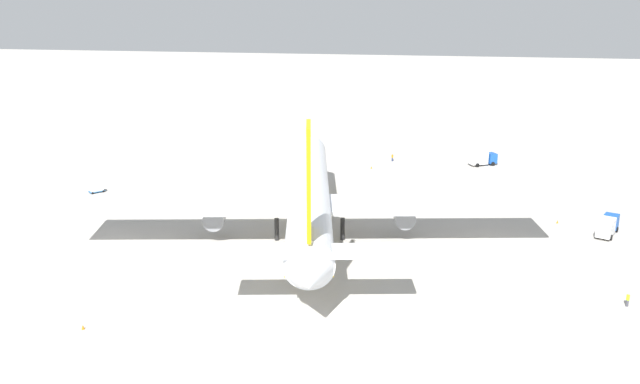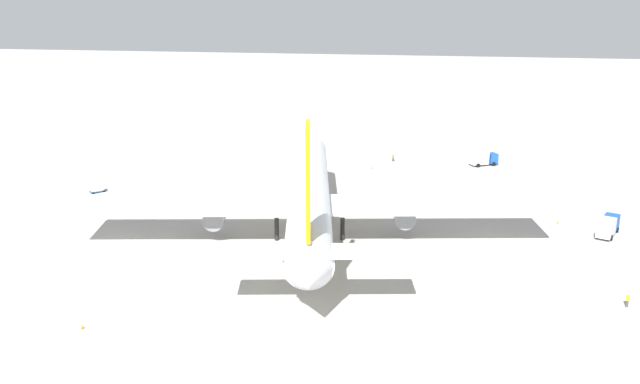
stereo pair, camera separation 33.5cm
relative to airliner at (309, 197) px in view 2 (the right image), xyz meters
name	(u,v)px [view 2 (the right image)]	position (x,y,z in m)	size (l,w,h in m)	color
ground_plane	(310,233)	(1.32, 0.21, -6.47)	(600.00, 600.00, 0.00)	#ADA8A0
airliner	(309,197)	(0.00, 0.00, 0.00)	(69.20, 72.53, 23.04)	silver
service_truck_0	(608,226)	(8.22, -46.45, -4.86)	(7.15, 4.80, 2.88)	#194CA5
service_truck_1	(483,158)	(50.27, -29.54, -4.77)	(4.83, 6.46, 3.19)	#194CA5
baggage_cart_1	(97,189)	(17.03, 44.52, -5.76)	(3.01, 2.95, 1.28)	#26598C
ground_worker_3	(627,300)	(-17.90, -43.03, -5.56)	(0.41, 0.41, 1.78)	#3F3F47
ground_worker_5	(393,158)	(50.80, -9.88, -5.60)	(0.56, 0.56, 1.71)	navy
traffic_cone_1	(558,222)	(12.87, -39.70, -6.20)	(0.36, 0.36, 0.55)	orange
traffic_cone_2	(372,167)	(43.48, -5.81, -6.20)	(0.36, 0.36, 0.55)	orange
traffic_cone_3	(82,327)	(-34.30, 20.34, -6.20)	(0.36, 0.36, 0.55)	orange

